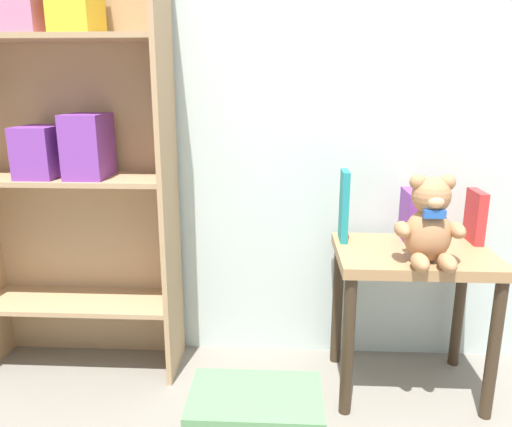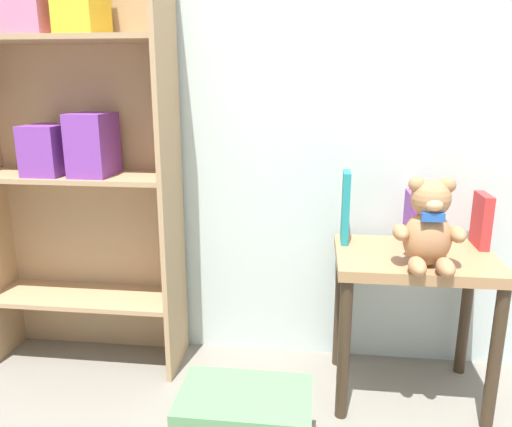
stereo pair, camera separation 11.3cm
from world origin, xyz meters
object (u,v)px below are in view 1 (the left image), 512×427
object	(u,v)px
display_table	(412,277)
teddy_bear	(430,223)
book_standing_teal	(344,206)
bookshelf_side	(71,149)
book_standing_purple	(409,216)
book_standing_red	(475,216)

from	to	relation	value
display_table	teddy_bear	size ratio (longest dim) A/B	1.87
display_table	book_standing_teal	distance (m)	0.34
bookshelf_side	teddy_bear	distance (m)	1.25
display_table	book_standing_purple	size ratio (longest dim) A/B	2.88
book_standing_red	book_standing_purple	bearing A→B (deg)	179.51
display_table	book_standing_teal	world-z (taller)	book_standing_teal
display_table	book_standing_purple	world-z (taller)	book_standing_purple
bookshelf_side	book_standing_teal	bearing A→B (deg)	-1.21
bookshelf_side	book_standing_teal	world-z (taller)	bookshelf_side
book_standing_teal	book_standing_red	distance (m)	0.46
display_table	book_standing_purple	xyz separation A→B (m)	(0.00, 0.11, 0.19)
bookshelf_side	display_table	distance (m)	1.28
teddy_bear	book_standing_purple	size ratio (longest dim) A/B	1.54
bookshelf_side	book_standing_purple	xyz separation A→B (m)	(1.21, -0.01, -0.23)
bookshelf_side	book_standing_red	xyz separation A→B (m)	(1.44, -0.01, -0.22)
book_standing_purple	book_standing_red	bearing A→B (deg)	-0.02
book_standing_red	bookshelf_side	bearing A→B (deg)	179.33
bookshelf_side	book_standing_red	bearing A→B (deg)	-0.47
teddy_bear	book_standing_red	bearing A→B (deg)	44.82
book_standing_red	book_standing_teal	bearing A→B (deg)	-179.11
display_table	book_standing_teal	size ratio (longest dim) A/B	2.07
book_standing_teal	bookshelf_side	bearing A→B (deg)	179.21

